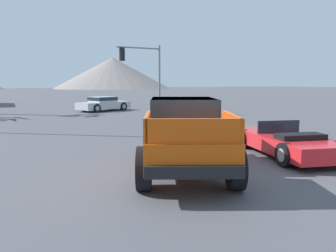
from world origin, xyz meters
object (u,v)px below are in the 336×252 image
at_px(orange_pickup_truck, 184,129).
at_px(parked_car_silver, 104,104).
at_px(red_convertible_car, 286,142).
at_px(traffic_light_main, 143,66).

xyz_separation_m(orange_pickup_truck, parked_car_silver, (3.08, 19.30, -0.47)).
xyz_separation_m(red_convertible_car, parked_car_silver, (-0.67, 19.31, 0.19)).
relative_size(orange_pickup_truck, traffic_light_main, 1.05).
xyz_separation_m(orange_pickup_truck, traffic_light_main, (4.79, 14.77, 2.46)).
height_order(orange_pickup_truck, parked_car_silver, orange_pickup_truck).
distance_m(parked_car_silver, traffic_light_main, 5.66).
bearing_deg(orange_pickup_truck, traffic_light_main, 97.28).
distance_m(orange_pickup_truck, red_convertible_car, 3.81).
bearing_deg(parked_car_silver, red_convertible_car, -20.64).
relative_size(orange_pickup_truck, parked_car_silver, 1.10).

